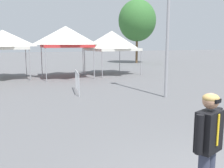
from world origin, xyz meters
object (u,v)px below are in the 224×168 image
canopy_tent_far_left (3,40)px  canopy_tent_far_right (112,41)px  tree_behind_tents_right (137,21)px  person_foreground (208,143)px  canopy_tent_behind_left (66,37)px  crowd_barrier_by_lift (77,78)px

canopy_tent_far_left → canopy_tent_far_right: 7.93m
tree_behind_tents_right → canopy_tent_far_right: bearing=-128.8°
canopy_tent_far_right → person_foreground: 16.91m
canopy_tent_far_left → tree_behind_tents_right: bearing=29.6°
canopy_tent_behind_left → canopy_tent_far_right: size_ratio=0.98×
canopy_tent_far_right → crowd_barrier_by_lift: 8.11m
canopy_tent_far_right → crowd_barrier_by_lift: size_ratio=1.81×
canopy_tent_behind_left → person_foreground: canopy_tent_behind_left is taller
canopy_tent_behind_left → person_foreground: (-1.73, -15.51, -1.88)m
person_foreground → tree_behind_tents_right: 28.66m
person_foreground → tree_behind_tents_right: tree_behind_tents_right is taller
canopy_tent_far_left → crowd_barrier_by_lift: (3.20, -6.87, -1.95)m
canopy_tent_behind_left → tree_behind_tents_right: 15.04m
canopy_tent_far_right → crowd_barrier_by_lift: bearing=-126.6°
crowd_barrier_by_lift → person_foreground: bearing=-94.8°
canopy_tent_far_left → canopy_tent_far_right: canopy_tent_far_right is taller
canopy_tent_far_left → tree_behind_tents_right: (15.40, 8.76, 2.48)m
canopy_tent_behind_left → crowd_barrier_by_lift: 6.38m
crowd_barrier_by_lift → canopy_tent_far_left: bearing=115.0°
canopy_tent_behind_left → crowd_barrier_by_lift: size_ratio=1.77×
tree_behind_tents_right → crowd_barrier_by_lift: tree_behind_tents_right is taller
tree_behind_tents_right → crowd_barrier_by_lift: bearing=-128.0°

